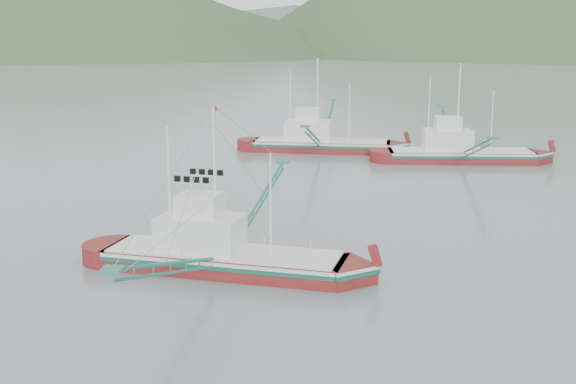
{
  "coord_description": "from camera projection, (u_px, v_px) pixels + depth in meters",
  "views": [
    {
      "loc": [
        3.53,
        -36.11,
        12.54
      ],
      "look_at": [
        0.0,
        6.0,
        3.2
      ],
      "focal_mm": 45.0,
      "sensor_mm": 36.0,
      "label": 1
    }
  ],
  "objects": [
    {
      "name": "main_boat",
      "position": [
        221.0,
        241.0,
        38.53
      ],
      "size": [
        13.52,
        23.52,
        9.61
      ],
      "rotation": [
        0.0,
        0.0,
        -0.18
      ],
      "color": "maroon",
      "rests_on": "ground"
    },
    {
      "name": "bg_boat_right",
      "position": [
        459.0,
        148.0,
        71.27
      ],
      "size": [
        14.34,
        25.77,
        10.42
      ],
      "rotation": [
        0.0,
        0.0,
        0.03
      ],
      "color": "maroon",
      "rests_on": "ground"
    },
    {
      "name": "ground",
      "position": [
        279.0,
        275.0,
        38.13
      ],
      "size": [
        1200.0,
        1200.0,
        0.0
      ],
      "primitive_type": "plane",
      "color": "slate",
      "rests_on": "ground"
    },
    {
      "name": "bg_boat_far",
      "position": [
        320.0,
        138.0,
        77.63
      ],
      "size": [
        14.91,
        26.54,
        10.75
      ],
      "rotation": [
        0.0,
        0.0,
        -0.07
      ],
      "color": "maroon",
      "rests_on": "ground"
    },
    {
      "name": "headland_left",
      "position": [
        20.0,
        56.0,
        403.1
      ],
      "size": [
        448.0,
        308.0,
        210.0
      ],
      "primitive_type": "ellipsoid",
      "color": "#33522A",
      "rests_on": "ground"
    },
    {
      "name": "ridge_distant",
      "position": [
        382.0,
        49.0,
        580.57
      ],
      "size": [
        960.0,
        400.0,
        240.0
      ],
      "primitive_type": "ellipsoid",
      "color": "slate",
      "rests_on": "ground"
    }
  ]
}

